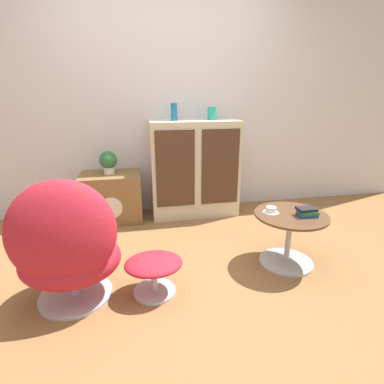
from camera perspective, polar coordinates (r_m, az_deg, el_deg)
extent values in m
plane|color=olive|center=(2.40, -0.19, -15.98)|extent=(12.00, 12.00, 0.00)
cube|color=silver|center=(3.49, -5.30, 17.44)|extent=(6.40, 0.06, 2.60)
cube|color=beige|center=(3.40, 0.39, 4.48)|extent=(0.98, 0.42, 1.07)
cube|color=#472D1E|center=(3.14, -3.18, 4.30)|extent=(0.41, 0.01, 0.81)
cube|color=#472D1E|center=(3.25, 5.40, 4.69)|extent=(0.41, 0.01, 0.81)
cube|color=brown|center=(3.40, -15.02, -0.93)|extent=(0.63, 0.45, 0.53)
cylinder|color=beige|center=(3.20, -15.17, -2.99)|extent=(0.23, 0.01, 0.23)
cylinder|color=#B7B7BC|center=(2.36, -21.17, -17.76)|extent=(0.49, 0.49, 0.02)
cylinder|color=#B7B7BC|center=(2.32, -21.37, -16.41)|extent=(0.06, 0.06, 0.11)
ellipsoid|color=#B21E2D|center=(2.21, -22.01, -11.88)|extent=(0.67, 0.57, 0.31)
ellipsoid|color=#B21E2D|center=(1.99, -23.57, -7.12)|extent=(0.67, 0.42, 0.70)
cylinder|color=#B7B7BC|center=(2.26, -7.10, -18.20)|extent=(0.30, 0.30, 0.02)
cylinder|color=#B7B7BC|center=(2.21, -7.20, -16.24)|extent=(0.04, 0.04, 0.17)
ellipsoid|color=#B21E2D|center=(2.14, -7.34, -13.39)|extent=(0.40, 0.34, 0.09)
cylinder|color=#B7B7BC|center=(2.69, 17.44, -12.53)|extent=(0.44, 0.44, 0.02)
cylinder|color=#B7B7BC|center=(2.59, 17.88, -8.50)|extent=(0.04, 0.04, 0.40)
cylinder|color=brown|center=(2.51, 18.35, -4.19)|extent=(0.57, 0.57, 0.02)
cylinder|color=#196699|center=(3.27, -3.43, 15.00)|extent=(0.07, 0.07, 0.18)
cylinder|color=teal|center=(3.35, 3.83, 14.71)|extent=(0.10, 0.10, 0.14)
cylinder|color=silver|center=(3.32, -15.49, 3.97)|extent=(0.11, 0.11, 0.07)
sphere|color=#2D6638|center=(3.29, -15.66, 5.91)|extent=(0.18, 0.18, 0.18)
cylinder|color=white|center=(2.48, 14.77, -3.77)|extent=(0.13, 0.13, 0.01)
cylinder|color=white|center=(2.47, 14.81, -3.32)|extent=(0.08, 0.08, 0.05)
cube|color=#1E478C|center=(2.50, 21.04, -4.08)|extent=(0.15, 0.11, 0.02)
cube|color=#237038|center=(2.49, 21.18, -3.60)|extent=(0.15, 0.11, 0.02)
cube|color=black|center=(2.49, 20.98, -3.06)|extent=(0.14, 0.10, 0.02)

